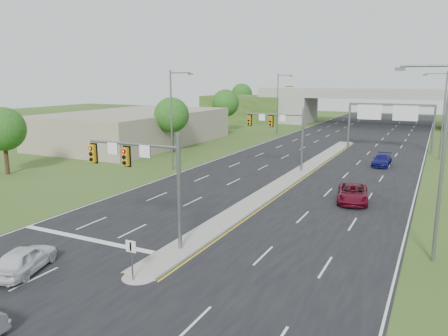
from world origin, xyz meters
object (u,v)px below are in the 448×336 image
Objects in this scene: signal_mast_near at (146,170)px; car_far_a at (353,193)px; signal_mast_far at (282,128)px; car_far_b at (382,160)px; sign_gantry at (389,114)px; overpass at (374,109)px; keep_right_sign at (131,254)px; car_white at (24,259)px.

signal_mast_near reaches higher than car_far_a.
signal_mast_near is at bearing -131.79° from car_far_a.
signal_mast_far is 13.04m from car_far_b.
overpass is (-6.68, 35.08, -1.69)m from sign_gantry.
keep_right_sign is 21.13m from car_far_a.
signal_mast_near is 1.35× the size of car_far_a.
overpass is 15.45× the size of car_far_a.
sign_gantry reaches higher than car_far_b.
keep_right_sign is at bearing 177.44° from car_white.
keep_right_sign is 84.55m from overpass.
signal_mast_near reaches higher than sign_gantry.
signal_mast_far is at bearing -114.11° from sign_gantry.
signal_mast_far is 1.35× the size of car_far_a.
overpass is 48.06m from car_far_b.
signal_mast_near is 5.94m from keep_right_sign.
keep_right_sign is 0.03× the size of overpass.
overpass reaches higher than car_far_a.
keep_right_sign is at bearing -97.70° from sign_gantry.
sign_gantry is at bearing -79.21° from overpass.
overpass is 18.88× the size of car_white.
car_white is at bearing -108.21° from car_far_b.
signal_mast_far is 3.18× the size of keep_right_sign.
car_far_a is at bearing -45.38° from signal_mast_far.
overpass is at bearing 88.38° from signal_mast_near.
car_far_b is (9.73, 32.69, -4.03)m from signal_mast_near.
sign_gantry reaches higher than keep_right_sign.
signal_mast_far is 31.52m from car_white.
sign_gantry is 35.75m from overpass.
car_far_b is at bearing -127.04° from car_white.
car_far_a is (9.49, -9.62, -3.99)m from signal_mast_far.
keep_right_sign is 0.52× the size of car_white.
car_white is (-3.53, -31.07, -3.98)m from signal_mast_far.
keep_right_sign is 0.47× the size of car_far_b.
signal_mast_near is 1.51× the size of car_far_b.
overpass is 65.15m from car_far_a.
sign_gantry is 2.73× the size of car_white.
signal_mast_near is 1.65× the size of car_white.
signal_mast_near reaches higher than car_far_b.
car_white is (-5.79, -1.62, -0.77)m from keep_right_sign.
car_white is (-3.53, -6.07, -3.98)m from signal_mast_near.
keep_right_sign is 0.19× the size of sign_gantry.
overpass reaches higher than car_white.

